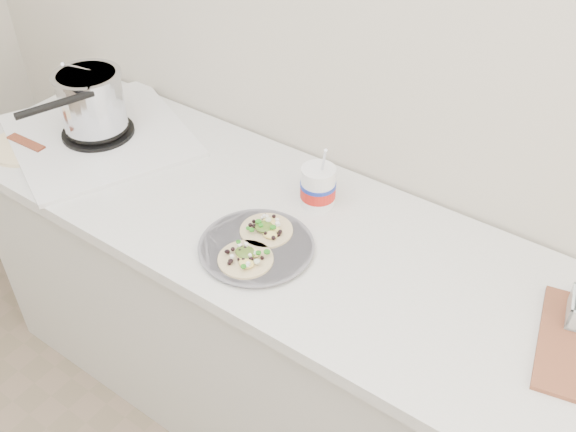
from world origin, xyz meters
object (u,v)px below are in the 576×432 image
Objects in this scene: tub at (319,184)px; bacon_plate at (27,145)px; taco_plate at (256,244)px; stove at (94,113)px.

tub reaches higher than bacon_plate.
stove is at bearing 170.06° from taco_plate.
stove is 0.77m from taco_plate.
bacon_plate is at bearing -105.49° from stove.
stove is 0.24m from bacon_plate.
taco_plate is at bearing 2.70° from bacon_plate.
tub is (0.77, 0.12, -0.02)m from stove.
stove reaches higher than tub.
bacon_plate is at bearing -162.04° from tub.
taco_plate is (0.75, -0.13, -0.07)m from stove.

